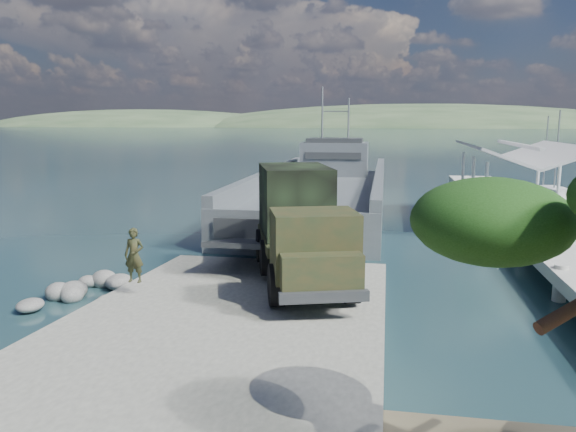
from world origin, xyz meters
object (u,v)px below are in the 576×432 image
at_px(pier, 518,203).
at_px(landing_craft, 322,199).
at_px(sailboat_far, 543,195).
at_px(military_truck, 300,225).
at_px(sailboat_near, 554,199).
at_px(soldier, 135,266).

xyz_separation_m(pier, landing_craft, (-12.80, 4.99, -0.75)).
bearing_deg(sailboat_far, military_truck, -135.47).
relative_size(landing_craft, sailboat_near, 4.58).
xyz_separation_m(pier, military_truck, (-11.35, -15.06, 1.04)).
bearing_deg(landing_craft, sailboat_near, 19.75).
relative_size(pier, sailboat_far, 6.07).
bearing_deg(sailboat_far, pier, -125.97).
relative_size(sailboat_near, sailboat_far, 1.06).
height_order(soldier, sailboat_far, sailboat_far).
distance_m(soldier, sailboat_near, 37.04).
bearing_deg(soldier, sailboat_far, 55.12).
bearing_deg(military_truck, sailboat_near, 40.89).
relative_size(soldier, sailboat_near, 0.26).
bearing_deg(soldier, landing_craft, 79.35).
relative_size(pier, military_truck, 4.55).
distance_m(landing_craft, sailboat_near, 19.27).
distance_m(military_truck, sailboat_far, 33.64).
bearing_deg(landing_craft, soldier, -100.48).
bearing_deg(pier, sailboat_far, 70.08).
relative_size(pier, soldier, 22.16).
xyz_separation_m(military_truck, soldier, (-5.60, -2.95, -1.15)).
height_order(sailboat_near, sailboat_far, sailboat_near).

